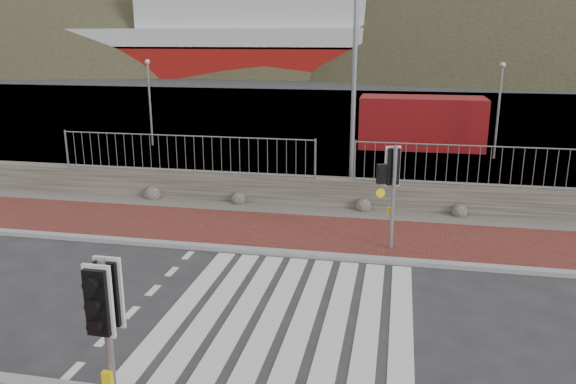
% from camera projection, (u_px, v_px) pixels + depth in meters
% --- Properties ---
extents(ground, '(220.00, 220.00, 0.00)m').
position_uv_depth(ground, '(289.00, 315.00, 10.68)').
color(ground, '#28282B').
rests_on(ground, ground).
extents(sidewalk_far, '(40.00, 3.00, 0.08)m').
position_uv_depth(sidewalk_far, '(322.00, 235.00, 14.92)').
color(sidewalk_far, brown).
rests_on(sidewalk_far, ground).
extents(kerb_far, '(40.00, 0.25, 0.12)m').
position_uv_depth(kerb_far, '(313.00, 255.00, 13.50)').
color(kerb_far, gray).
rests_on(kerb_far, ground).
extents(zebra_crossing, '(4.62, 5.60, 0.01)m').
position_uv_depth(zebra_crossing, '(289.00, 315.00, 10.68)').
color(zebra_crossing, silver).
rests_on(zebra_crossing, ground).
extents(gravel_strip, '(40.00, 1.50, 0.06)m').
position_uv_depth(gravel_strip, '(331.00, 213.00, 16.81)').
color(gravel_strip, '#59544C').
rests_on(gravel_strip, ground).
extents(stone_wall, '(40.00, 0.60, 0.90)m').
position_uv_depth(stone_wall, '(335.00, 193.00, 17.46)').
color(stone_wall, '#48413B').
rests_on(stone_wall, ground).
extents(railing, '(18.07, 0.07, 1.22)m').
position_uv_depth(railing, '(335.00, 150.00, 16.95)').
color(railing, gray).
rests_on(railing, stone_wall).
extents(quay, '(120.00, 40.00, 0.50)m').
position_uv_depth(quay, '(371.00, 118.00, 37.05)').
color(quay, '#4C4C4F').
rests_on(quay, ground).
extents(water, '(220.00, 50.00, 0.05)m').
position_uv_depth(water, '(387.00, 80.00, 70.14)').
color(water, '#3F4C54').
rests_on(water, ground).
extents(ferry, '(50.00, 16.00, 20.00)m').
position_uv_depth(ferry, '(210.00, 36.00, 78.11)').
color(ferry, maroon).
rests_on(ferry, ground).
extents(hills_backdrop, '(254.00, 90.00, 100.00)m').
position_uv_depth(hills_backdrop, '(424.00, 204.00, 98.62)').
color(hills_backdrop, '#292E1B').
rests_on(hills_backdrop, ground).
extents(traffic_signal_near, '(0.36, 0.22, 2.53)m').
position_uv_depth(traffic_signal_near, '(106.00, 312.00, 6.95)').
color(traffic_signal_near, gray).
rests_on(traffic_signal_near, ground).
extents(traffic_signal_far, '(0.64, 0.42, 2.64)m').
position_uv_depth(traffic_signal_far, '(393.00, 176.00, 13.41)').
color(traffic_signal_far, gray).
rests_on(traffic_signal_far, ground).
extents(streetlight, '(1.75, 0.75, 8.51)m').
position_uv_depth(streetlight, '(360.00, 49.00, 16.91)').
color(streetlight, gray).
rests_on(streetlight, ground).
extents(shipping_container, '(5.81, 2.46, 2.41)m').
position_uv_depth(shipping_container, '(421.00, 122.00, 26.72)').
color(shipping_container, maroon).
rests_on(shipping_container, ground).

